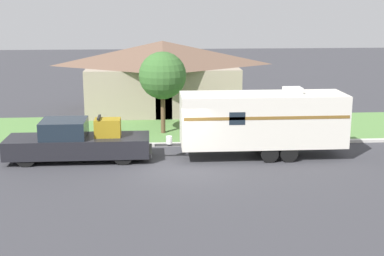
# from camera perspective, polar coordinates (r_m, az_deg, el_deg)

# --- Properties ---
(ground_plane) EXTENTS (120.00, 120.00, 0.00)m
(ground_plane) POSITION_cam_1_polar(r_m,az_deg,el_deg) (22.99, -1.39, -4.32)
(ground_plane) COLOR #38383D
(curb_strip) EXTENTS (80.00, 0.30, 0.14)m
(curb_strip) POSITION_cam_1_polar(r_m,az_deg,el_deg) (26.56, -1.79, -1.74)
(curb_strip) COLOR beige
(curb_strip) RESTS_ON ground_plane
(lawn_strip) EXTENTS (80.00, 7.00, 0.03)m
(lawn_strip) POSITION_cam_1_polar(r_m,az_deg,el_deg) (30.11, -2.09, -0.04)
(lawn_strip) COLOR #568442
(lawn_strip) RESTS_ON ground_plane
(house_across_street) EXTENTS (10.23, 6.76, 4.53)m
(house_across_street) POSITION_cam_1_polar(r_m,az_deg,el_deg) (35.02, -3.16, 5.71)
(house_across_street) COLOR gray
(house_across_street) RESTS_ON ground_plane
(pickup_truck) EXTENTS (6.46, 1.99, 2.00)m
(pickup_truck) POSITION_cam_1_polar(r_m,az_deg,el_deg) (24.48, -12.13, -1.46)
(pickup_truck) COLOR black
(pickup_truck) RESTS_ON ground_plane
(travel_trailer) EXTENTS (8.64, 2.25, 3.21)m
(travel_trailer) POSITION_cam_1_polar(r_m,az_deg,el_deg) (24.53, 7.54, 0.90)
(travel_trailer) COLOR black
(travel_trailer) RESTS_ON ground_plane
(mailbox) EXTENTS (0.48, 0.20, 1.40)m
(mailbox) POSITION_cam_1_polar(r_m,az_deg,el_deg) (27.93, 9.82, 0.92)
(mailbox) COLOR brown
(mailbox) RESTS_ON ground_plane
(tree_in_yard) EXTENTS (2.53, 2.53, 4.43)m
(tree_in_yard) POSITION_cam_1_polar(r_m,az_deg,el_deg) (28.51, -3.16, 5.59)
(tree_in_yard) COLOR brown
(tree_in_yard) RESTS_ON ground_plane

